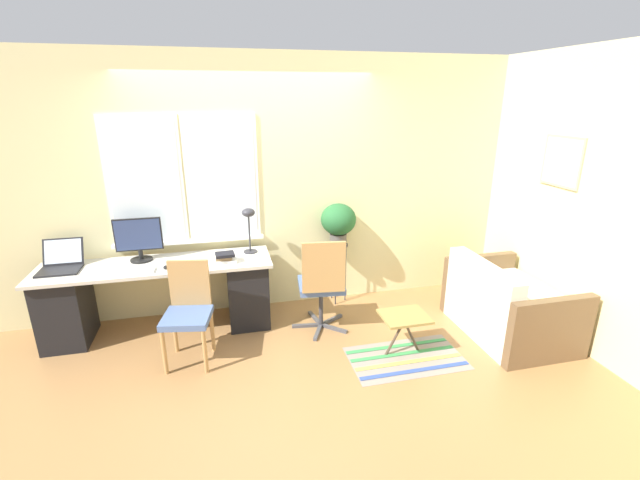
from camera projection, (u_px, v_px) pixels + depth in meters
ground_plane at (267, 333)px, 4.32m from camera, size 14.00×14.00×0.00m
wall_back_with_window at (251, 188)px, 4.50m from camera, size 9.00×0.12×2.70m
wall_right_with_picture at (533, 188)px, 4.52m from camera, size 0.08×9.00×2.70m
desk at (160, 295)px, 4.24m from camera, size 2.20×0.60×0.73m
laptop at (61, 264)px, 4.00m from camera, size 0.35×0.37×0.25m
monitor at (139, 239)px, 4.16m from camera, size 0.44×0.21×0.43m
keyboard at (136, 271)px, 3.94m from camera, size 0.33×0.14×0.02m
mouse at (165, 267)px, 4.02m from camera, size 0.04×0.06×0.03m
desk_lamp at (249, 219)px, 4.34m from camera, size 0.14×0.14×0.47m
book_stack at (225, 258)px, 4.16m from camera, size 0.23×0.16×0.10m
desk_chair_wooden at (188, 310)px, 3.76m from camera, size 0.46×0.47×0.90m
office_chair_swivel at (322, 283)px, 4.20m from camera, size 0.57×0.58×1.00m
couch_loveseat at (506, 307)px, 4.25m from camera, size 0.83×1.19×0.77m
plant_stand at (338, 254)px, 4.81m from camera, size 0.22×0.22×0.70m
potted_plant at (338, 221)px, 4.69m from camera, size 0.39×0.39×0.46m
floor_rug_striped at (406, 358)px, 3.89m from camera, size 1.03×0.60×0.01m
folding_stool at (404, 319)px, 3.87m from camera, size 0.42×0.35×0.40m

